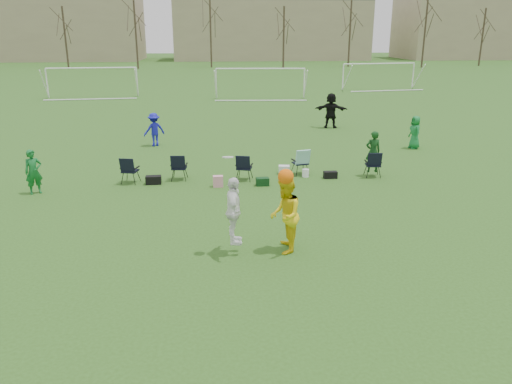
{
  "coord_description": "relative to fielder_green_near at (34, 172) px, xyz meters",
  "views": [
    {
      "loc": [
        0.04,
        -9.8,
        5.19
      ],
      "look_at": [
        1.1,
        2.48,
        1.25
      ],
      "focal_mm": 35.0,
      "sensor_mm": 36.0,
      "label": 1
    }
  ],
  "objects": [
    {
      "name": "tree_line",
      "position": [
        6.24,
        62.98,
        4.33
      ],
      "size": [
        110.28,
        3.28,
        11.4
      ],
      "color": "#382B21",
      "rests_on": "ground"
    },
    {
      "name": "building_row",
      "position": [
        12.73,
        89.13,
        5.23
      ],
      "size": [
        126.0,
        16.0,
        13.0
      ],
      "color": "tan",
      "rests_on": "ground"
    },
    {
      "name": "goal_mid",
      "position": [
        10.0,
        25.13,
        1.17
      ],
      "size": [
        7.4,
        0.63,
        2.46
      ],
      "rotation": [
        0.0,
        0.0,
        -0.07
      ],
      "color": "white",
      "rests_on": "ground"
    },
    {
      "name": "sideline_setup",
      "position": [
        7.96,
        1.17,
        -0.24
      ],
      "size": [
        9.68,
        1.84,
        1.72
      ],
      "color": "#103D14",
      "rests_on": "ground"
    },
    {
      "name": "fielder_black",
      "position": [
        12.72,
        11.23,
        0.23
      ],
      "size": [
        1.93,
        1.08,
        1.98
      ],
      "primitive_type": "imported",
      "rotation": [
        0.0,
        0.0,
        2.85
      ],
      "color": "black",
      "rests_on": "ground"
    },
    {
      "name": "goal_right",
      "position": [
        22.0,
        31.13,
        1.17
      ],
      "size": [
        7.35,
        1.14,
        2.46
      ],
      "rotation": [
        0.0,
        0.0,
        0.14
      ],
      "color": "white",
      "rests_on": "ground"
    },
    {
      "name": "fielder_blue",
      "position": [
        3.22,
        7.22,
        0.03
      ],
      "size": [
        1.18,
        0.98,
        1.58
      ],
      "primitive_type": "imported",
      "rotation": [
        0.0,
        0.0,
        3.61
      ],
      "color": "#1718AD",
      "rests_on": "ground"
    },
    {
      "name": "ground",
      "position": [
        6.0,
        -6.87,
        -0.76
      ],
      "size": [
        260.0,
        260.0,
        0.0
      ],
      "primitive_type": "plane",
      "color": "#2C5119",
      "rests_on": "ground"
    },
    {
      "name": "goal_left",
      "position": [
        -4.0,
        27.13,
        1.17
      ],
      "size": [
        7.39,
        0.76,
        2.46
      ],
      "rotation": [
        0.0,
        0.0,
        0.09
      ],
      "color": "white",
      "rests_on": "ground"
    },
    {
      "name": "center_contest",
      "position": [
        7.31,
        -5.38,
        0.27
      ],
      "size": [
        1.92,
        1.04,
        2.46
      ],
      "color": "white",
      "rests_on": "ground"
    },
    {
      "name": "fielder_green_far",
      "position": [
        15.42,
        5.62,
        0.01
      ],
      "size": [
        0.57,
        0.8,
        1.53
      ],
      "primitive_type": "imported",
      "rotation": [
        0.0,
        0.0,
        -1.45
      ],
      "color": "#147432",
      "rests_on": "ground"
    },
    {
      "name": "fielder_green_near",
      "position": [
        0.0,
        0.0,
        0.0
      ],
      "size": [
        0.66,
        0.59,
        1.51
      ],
      "primitive_type": "imported",
      "rotation": [
        0.0,
        0.0,
        0.52
      ],
      "color": "#126628",
      "rests_on": "ground"
    }
  ]
}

